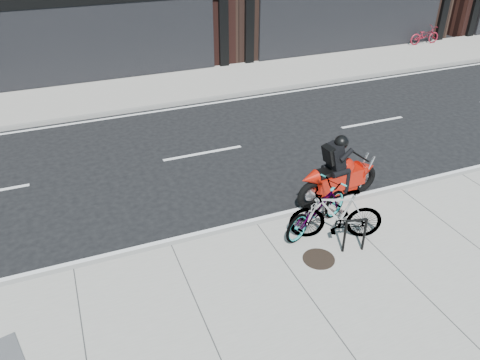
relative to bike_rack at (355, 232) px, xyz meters
name	(u,v)px	position (x,y,z in m)	size (l,w,h in m)	color
ground	(227,186)	(-1.48, 3.57, -0.60)	(120.00, 120.00, 0.00)	black
sidewalk_near	(326,321)	(-1.48, -1.43, -0.54)	(60.00, 6.00, 0.13)	gray
sidewalk_far	(158,89)	(-1.48, 11.32, -0.54)	(60.00, 3.50, 0.13)	gray
bike_rack	(355,232)	(0.00, 0.00, 0.00)	(0.47, 0.15, 0.80)	black
bicycle_front	(317,209)	(-0.34, 0.97, 0.05)	(0.70, 2.00, 1.05)	gray
bicycle_rear	(336,214)	(-0.13, 0.54, 0.13)	(0.56, 1.99, 1.19)	gray
motorcycle	(342,173)	(0.95, 1.99, 0.12)	(2.38, 0.67, 1.78)	black
bicycle_far	(425,35)	(12.58, 12.57, -0.03)	(0.58, 1.67, 0.88)	maroon
manhole_cover	(319,259)	(-0.80, 0.01, -0.46)	(0.66, 0.66, 0.01)	black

